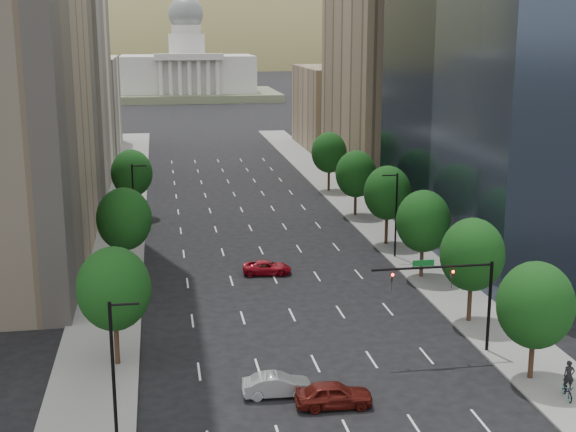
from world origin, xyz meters
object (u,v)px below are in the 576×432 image
traffic_signal (458,287)px  car_maroon (334,395)px  capitol (188,73)px  car_silver (277,385)px  car_red_far (267,268)px  cyclist (568,386)px

traffic_signal → car_maroon: bearing=-147.9°
capitol → car_silver: capitol is taller
car_silver → car_red_far: (2.96, 26.12, -0.09)m
car_maroon → cyclist: 15.18m
capitol → car_red_far: capitol is taller
traffic_signal → car_red_far: (-11.04, 21.55, -4.51)m
traffic_signal → car_maroon: size_ratio=1.85×
capitol → car_red_far: (-0.52, -198.16, -7.91)m
traffic_signal → cyclist: bearing=-62.0°
traffic_signal → car_silver: size_ratio=2.01×
capitol → car_maroon: 226.54m
traffic_signal → cyclist: 10.29m
capitol → car_maroon: bearing=-90.0°
capitol → car_red_far: size_ratio=12.58×
car_maroon → cyclist: size_ratio=1.92×
car_silver → capitol: bearing=0.4°
traffic_signal → car_silver: bearing=-161.9°
traffic_signal → capitol: (-10.53, 219.71, 3.40)m
car_red_far → car_maroon: bearing=-173.8°
capitol → car_silver: size_ratio=13.20×
car_maroon → car_silver: (-3.32, 2.13, -0.09)m
car_silver → car_red_far: size_ratio=0.95×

